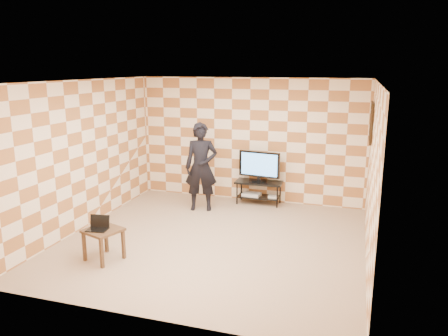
% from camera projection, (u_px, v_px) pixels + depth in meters
% --- Properties ---
extents(floor, '(5.00, 5.00, 0.00)m').
position_uv_depth(floor, '(214.00, 240.00, 7.53)').
color(floor, tan).
rests_on(floor, ground).
extents(wall_back, '(5.00, 0.02, 2.70)m').
position_uv_depth(wall_back, '(250.00, 140.00, 9.54)').
color(wall_back, beige).
rests_on(wall_back, ground).
extents(wall_front, '(5.00, 0.02, 2.70)m').
position_uv_depth(wall_front, '(142.00, 211.00, 4.89)').
color(wall_front, beige).
rests_on(wall_front, ground).
extents(wall_left, '(0.02, 5.00, 2.70)m').
position_uv_depth(wall_left, '(83.00, 155.00, 7.94)').
color(wall_left, beige).
rests_on(wall_left, ground).
extents(wall_right, '(0.02, 5.00, 2.70)m').
position_uv_depth(wall_right, '(372.00, 175.00, 6.50)').
color(wall_right, beige).
rests_on(wall_right, ground).
extents(ceiling, '(5.00, 5.00, 0.02)m').
position_uv_depth(ceiling, '(213.00, 81.00, 6.91)').
color(ceiling, white).
rests_on(ceiling, wall_back).
extents(wall_art, '(0.04, 0.72, 0.72)m').
position_uv_depth(wall_art, '(371.00, 122.00, 7.81)').
color(wall_art, black).
rests_on(wall_art, wall_right).
extents(tv_stand, '(1.00, 0.45, 0.50)m').
position_uv_depth(tv_stand, '(259.00, 187.00, 9.46)').
color(tv_stand, black).
rests_on(tv_stand, floor).
extents(tv, '(0.91, 0.21, 0.66)m').
position_uv_depth(tv, '(259.00, 165.00, 9.34)').
color(tv, black).
rests_on(tv, tv_stand).
extents(dvd_player, '(0.41, 0.31, 0.06)m').
position_uv_depth(dvd_player, '(252.00, 194.00, 9.52)').
color(dvd_player, silver).
rests_on(dvd_player, tv_stand).
extents(game_console, '(0.21, 0.16, 0.05)m').
position_uv_depth(game_console, '(273.00, 197.00, 9.37)').
color(game_console, silver).
rests_on(game_console, tv_stand).
extents(side_table, '(0.63, 0.63, 0.50)m').
position_uv_depth(side_table, '(103.00, 235.00, 6.69)').
color(side_table, '#342215').
rests_on(side_table, floor).
extents(laptop, '(0.34, 0.29, 0.21)m').
position_uv_depth(laptop, '(98.00, 226.00, 6.67)').
color(laptop, black).
rests_on(laptop, side_table).
extents(person, '(0.75, 0.59, 1.82)m').
position_uv_depth(person, '(201.00, 167.00, 8.96)').
color(person, black).
rests_on(person, floor).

